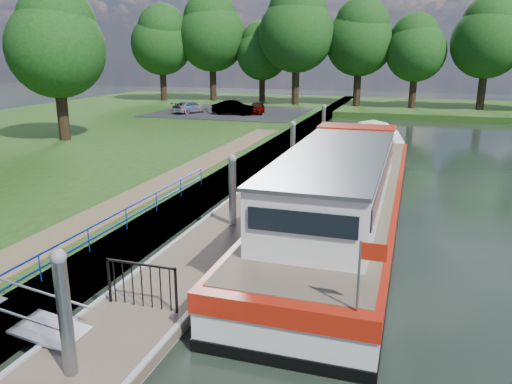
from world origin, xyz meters
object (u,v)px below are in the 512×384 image
(car_a, at_px, (257,108))
(car_b, at_px, (233,108))
(car_c, at_px, (190,107))
(pontoon, at_px, (268,197))
(barge, at_px, (347,191))

(car_a, relative_size, car_b, 0.82)
(car_a, distance_m, car_b, 2.26)
(car_a, distance_m, car_c, 6.29)
(car_b, bearing_deg, pontoon, -157.47)
(pontoon, distance_m, car_a, 25.59)
(pontoon, height_order, barge, barge)
(barge, bearing_deg, car_c, 126.58)
(car_b, bearing_deg, car_a, -54.50)
(pontoon, bearing_deg, car_b, 113.56)
(pontoon, distance_m, car_b, 25.00)
(pontoon, height_order, car_c, car_c)
(pontoon, height_order, car_b, car_b)
(car_b, height_order, car_c, car_b)
(barge, height_order, car_b, barge)
(pontoon, bearing_deg, car_c, 121.97)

